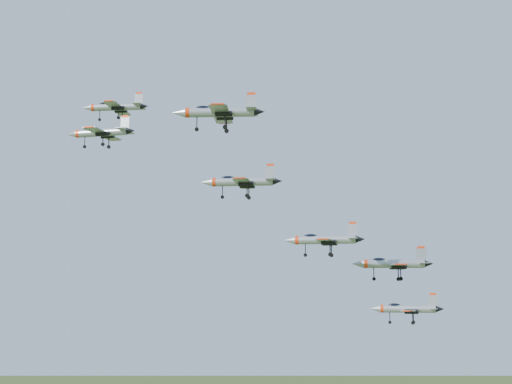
{
  "coord_description": "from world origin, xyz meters",
  "views": [
    {
      "loc": [
        7.84,
        -112.0,
        116.65
      ],
      "look_at": [
        11.51,
        -1.0,
        132.25
      ],
      "focal_mm": 50.0,
      "sensor_mm": 36.0,
      "label": 1
    }
  ],
  "objects": [
    {
      "name": "jet_trail",
      "position": [
        31.58,
        -6.03,
        120.84
      ],
      "size": [
        12.25,
        10.13,
        3.27
      ],
      "rotation": [
        0.0,
        0.0,
        -0.07
      ],
      "color": "#989DA4"
    },
    {
      "name": "jet_left_high",
      "position": [
        -12.64,
        -4.28,
        140.93
      ],
      "size": [
        11.27,
        9.57,
        3.06
      ],
      "rotation": [
        0.0,
        0.0,
        -0.27
      ],
      "color": "#989DA4"
    },
    {
      "name": "jet_right_high",
      "position": [
        5.62,
        -15.52,
        141.41
      ],
      "size": [
        13.04,
        10.8,
        3.48
      ],
      "rotation": [
        0.0,
        0.0,
        -0.08
      ],
      "color": "#989DA4"
    },
    {
      "name": "jet_lead",
      "position": [
        -13.59,
        13.68,
        149.7
      ],
      "size": [
        12.33,
        10.29,
        3.3
      ],
      "rotation": [
        0.0,
        0.0,
        -0.14
      ],
      "color": "#989DA4"
    },
    {
      "name": "jet_left_low",
      "position": [
        9.1,
        7.17,
        135.18
      ],
      "size": [
        14.07,
        11.75,
        3.76
      ],
      "rotation": [
        0.0,
        0.0,
        -0.14
      ],
      "color": "#989DA4"
    },
    {
      "name": "jet_right_low",
      "position": [
        20.72,
        -10.98,
        124.04
      ],
      "size": [
        11.62,
        9.82,
        3.13
      ],
      "rotation": [
        0.0,
        0.0,
        -0.23
      ],
      "color": "#989DA4"
    },
    {
      "name": "jet_extra",
      "position": [
        37.27,
        9.37,
        113.84
      ],
      "size": [
        12.27,
        10.44,
        3.34
      ],
      "rotation": [
        0.0,
        0.0,
        -0.29
      ],
      "color": "#989DA4"
    }
  ]
}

